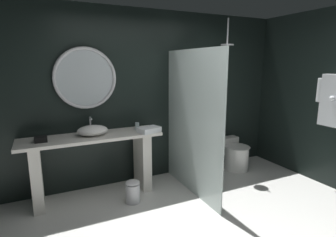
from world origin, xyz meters
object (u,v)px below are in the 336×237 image
(rain_shower_head, at_px, (227,42))
(toilet, at_px, (234,155))
(tissue_box, at_px, (41,139))
(round_wall_mirror, at_px, (85,78))
(folded_hand_towel, at_px, (149,130))
(vessel_sink, at_px, (92,130))
(tumbler_cup, at_px, (137,126))
(hanging_bathrobe, at_px, (335,99))
(waste_bin, at_px, (133,191))

(rain_shower_head, relative_size, toilet, 0.68)
(rain_shower_head, bearing_deg, tissue_box, 179.91)
(round_wall_mirror, height_order, folded_hand_towel, round_wall_mirror)
(tissue_box, xyz_separation_m, folded_hand_towel, (1.38, -0.13, 0.00))
(vessel_sink, relative_size, folded_hand_towel, 1.34)
(tumbler_cup, distance_m, folded_hand_towel, 0.23)
(vessel_sink, height_order, tumbler_cup, vessel_sink)
(tumbler_cup, bearing_deg, rain_shower_head, -2.79)
(rain_shower_head, xyz_separation_m, folded_hand_towel, (-1.38, -0.13, -1.24))
(tumbler_cup, distance_m, hanging_bathrobe, 2.81)
(vessel_sink, xyz_separation_m, round_wall_mirror, (-0.01, 0.23, 0.68))
(rain_shower_head, bearing_deg, tumbler_cup, 177.21)
(tumbler_cup, height_order, tissue_box, tumbler_cup)
(hanging_bathrobe, bearing_deg, rain_shower_head, 130.12)
(tumbler_cup, distance_m, tissue_box, 1.27)
(vessel_sink, height_order, folded_hand_towel, vessel_sink)
(tumbler_cup, height_order, rain_shower_head, rain_shower_head)
(rain_shower_head, height_order, waste_bin, rain_shower_head)
(waste_bin, relative_size, folded_hand_towel, 1.03)
(hanging_bathrobe, bearing_deg, vessel_sink, 158.56)
(rain_shower_head, height_order, toilet, rain_shower_head)
(tumbler_cup, distance_m, round_wall_mirror, 0.97)
(tissue_box, height_order, rain_shower_head, rain_shower_head)
(vessel_sink, xyz_separation_m, rain_shower_head, (2.13, -0.05, 1.21))
(toilet, relative_size, folded_hand_towel, 2.03)
(tumbler_cup, distance_m, waste_bin, 0.92)
(waste_bin, bearing_deg, vessel_sink, 134.09)
(tumbler_cup, relative_size, round_wall_mirror, 0.13)
(tissue_box, xyz_separation_m, hanging_bathrobe, (3.75, -1.18, 0.43))
(tumbler_cup, xyz_separation_m, folded_hand_towel, (0.11, -0.20, -0.02))
(tissue_box, bearing_deg, vessel_sink, 3.80)
(hanging_bathrobe, relative_size, waste_bin, 2.60)
(vessel_sink, distance_m, toilet, 2.48)
(rain_shower_head, xyz_separation_m, hanging_bathrobe, (0.99, -1.18, -0.81))
(tumbler_cup, relative_size, rain_shower_head, 0.26)
(round_wall_mirror, distance_m, toilet, 2.77)
(hanging_bathrobe, bearing_deg, toilet, 121.84)
(toilet, bearing_deg, tissue_box, -179.89)
(toilet, bearing_deg, vessel_sink, 179.13)
(waste_bin, bearing_deg, tissue_box, 160.07)
(rain_shower_head, bearing_deg, folded_hand_towel, -174.75)
(rain_shower_head, distance_m, waste_bin, 2.66)
(round_wall_mirror, height_order, toilet, round_wall_mirror)
(tumbler_cup, xyz_separation_m, tissue_box, (-1.27, -0.07, -0.02))
(round_wall_mirror, height_order, rain_shower_head, rain_shower_head)
(tumbler_cup, height_order, toilet, tumbler_cup)
(tumbler_cup, xyz_separation_m, round_wall_mirror, (-0.65, 0.20, 0.69))
(hanging_bathrobe, xyz_separation_m, waste_bin, (-2.72, 0.81, -1.18))
(tissue_box, relative_size, waste_bin, 0.48)
(round_wall_mirror, bearing_deg, tumbler_cup, -17.45)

